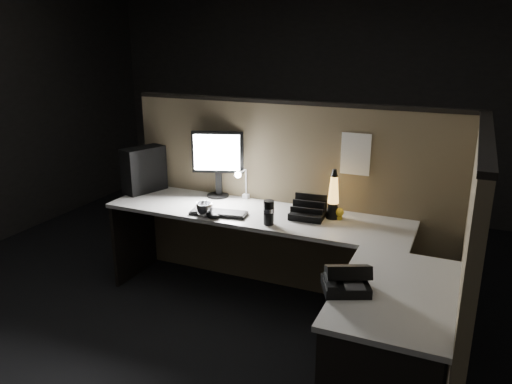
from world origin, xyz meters
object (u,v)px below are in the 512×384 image
at_px(monitor, 218,157).
at_px(lava_lamp, 333,198).
at_px(keyboard, 219,213).
at_px(desk_phone, 346,280).
at_px(pc_tower, 144,170).

bearing_deg(monitor, lava_lamp, -26.55).
bearing_deg(keyboard, desk_phone, -42.49).
distance_m(keyboard, lava_lamp, 0.84).
distance_m(lava_lamp, desk_phone, 1.07).
height_order(lava_lamp, desk_phone, lava_lamp).
xyz_separation_m(monitor, lava_lamp, (1.00, -0.13, -0.17)).
xyz_separation_m(pc_tower, lava_lamp, (1.63, -0.00, -0.04)).
relative_size(pc_tower, desk_phone, 1.28).
relative_size(pc_tower, lava_lamp, 1.03).
bearing_deg(desk_phone, pc_tower, 128.46).
distance_m(pc_tower, desk_phone, 2.22).
bearing_deg(pc_tower, keyboard, 1.45).
height_order(keyboard, lava_lamp, lava_lamp).
bearing_deg(lava_lamp, keyboard, -161.46).
distance_m(monitor, keyboard, 0.55).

